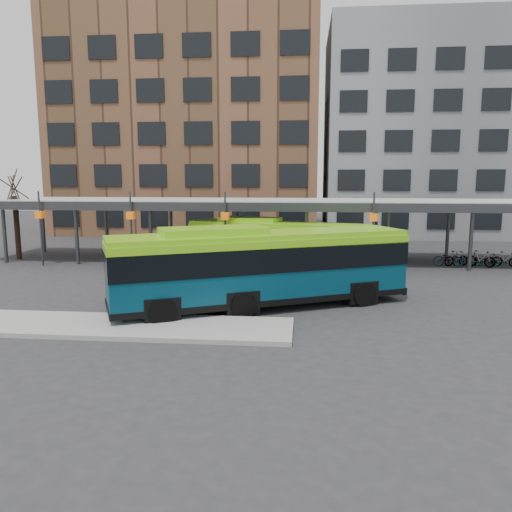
% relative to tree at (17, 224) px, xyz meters
% --- Properties ---
extents(ground, '(120.00, 120.00, 0.00)m').
position_rel_tree_xyz_m(ground, '(18.00, -12.00, -2.43)').
color(ground, '#28282B').
rests_on(ground, ground).
extents(boarding_island, '(14.00, 3.00, 0.18)m').
position_rel_tree_xyz_m(boarding_island, '(12.50, -15.00, -2.34)').
color(boarding_island, gray).
rests_on(boarding_island, ground).
extents(canopy, '(40.00, 6.53, 4.80)m').
position_rel_tree_xyz_m(canopy, '(17.94, 0.87, 1.47)').
color(canopy, '#999B9E').
rests_on(canopy, ground).
extents(tree, '(1.64, 1.64, 5.60)m').
position_rel_tree_xyz_m(tree, '(0.00, 0.00, 0.00)').
color(tree, black).
rests_on(tree, ground).
extents(building_brick, '(26.00, 14.00, 22.00)m').
position_rel_tree_xyz_m(building_brick, '(8.00, 20.00, 8.57)').
color(building_brick, brown).
rests_on(building_brick, ground).
extents(building_grey, '(24.00, 14.00, 20.00)m').
position_rel_tree_xyz_m(building_grey, '(34.00, 20.00, 7.57)').
color(building_grey, slate).
rests_on(building_grey, ground).
extents(bus_front, '(13.08, 8.14, 3.62)m').
position_rel_tree_xyz_m(bus_front, '(18.00, -11.39, -0.55)').
color(bus_front, '#06374B').
rests_on(bus_front, ground).
extents(bus_rear, '(11.66, 5.65, 3.16)m').
position_rel_tree_xyz_m(bus_rear, '(18.20, -1.77, -0.79)').
color(bus_rear, '#06374B').
rests_on(bus_rear, ground).
extents(pedestrian, '(0.38, 0.61, 1.53)m').
position_rel_tree_xyz_m(pedestrian, '(12.93, -14.52, -1.48)').
color(pedestrian, black).
rests_on(pedestrian, boarding_island).
extents(bike_rack, '(5.36, 1.19, 1.05)m').
position_rel_tree_xyz_m(bike_rack, '(30.66, 0.08, -1.95)').
color(bike_rack, slate).
rests_on(bike_rack, ground).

